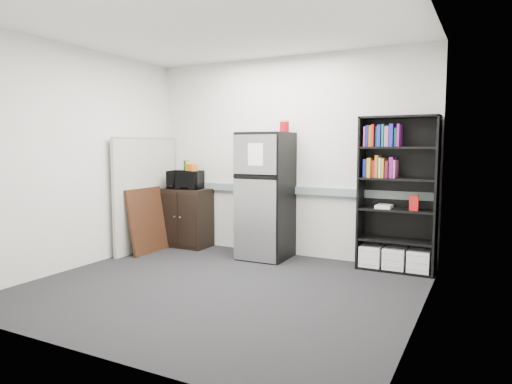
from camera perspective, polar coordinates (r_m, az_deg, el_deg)
floor at (r=4.95m, az=-4.65°, el=-11.87°), size 4.00×4.00×0.00m
wall_back at (r=6.27m, az=3.77°, el=4.40°), size 4.00×0.02×2.70m
wall_right at (r=4.03m, az=20.10°, el=3.29°), size 0.02×3.50×2.70m
wall_left at (r=6.03m, az=-21.14°, el=3.97°), size 0.02×3.50×2.70m
ceiling at (r=4.87m, az=-4.92°, el=20.02°), size 4.00×3.50×0.02m
electrical_raceway at (r=6.27m, az=3.63°, el=0.28°), size 3.92×0.05×0.10m
wall_note at (r=6.42m, az=0.87°, el=6.23°), size 0.14×0.00×0.10m
bookshelf at (r=5.68m, az=17.25°, el=-0.41°), size 0.90×0.34×1.85m
cubicle_partition at (r=6.76m, az=-13.56°, el=-0.22°), size 0.06×1.30×1.62m
cabinet at (r=6.89m, az=-8.66°, el=-3.19°), size 0.69×0.46×0.87m
microwave at (r=6.81m, az=-8.81°, el=1.52°), size 0.55×0.44×0.27m
snack_box_a at (r=6.83m, az=-8.67°, el=3.29°), size 0.08×0.06×0.15m
snack_box_b at (r=6.83m, az=-8.67°, el=3.29°), size 0.08×0.06×0.15m
snack_box_c at (r=6.83m, az=-8.64°, el=3.24°), size 0.08×0.06×0.14m
snack_bag at (r=6.72m, az=-8.07°, el=3.04°), size 0.20×0.15×0.10m
refrigerator at (r=6.07m, az=1.20°, el=-0.47°), size 0.64×0.67×1.68m
coffee_can at (r=6.07m, az=3.57°, el=8.28°), size 0.13×0.13×0.17m
framed_poster at (r=6.62m, az=-13.38°, el=-3.43°), size 0.19×0.71×0.91m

